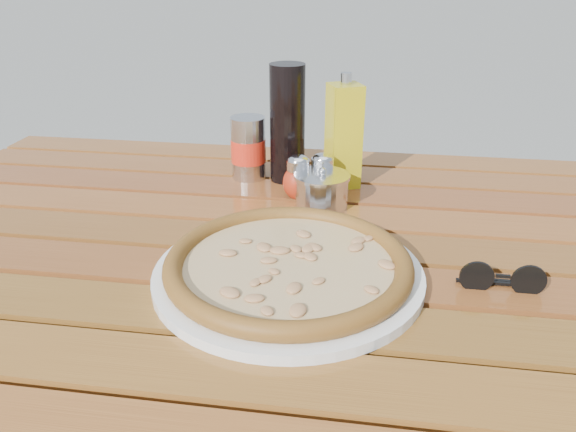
# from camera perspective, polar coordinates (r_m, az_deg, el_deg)

# --- Properties ---
(table) EXTENTS (1.40, 0.90, 0.75)m
(table) POSITION_cam_1_polar(r_m,az_deg,el_deg) (0.90, -0.19, -6.69)
(table) COLOR #391C0D
(table) RESTS_ON ground
(plate) EXTENTS (0.46, 0.46, 0.01)m
(plate) POSITION_cam_1_polar(r_m,az_deg,el_deg) (0.75, 0.03, -5.88)
(plate) COLOR white
(plate) RESTS_ON table
(pizza) EXTENTS (0.37, 0.37, 0.03)m
(pizza) POSITION_cam_1_polar(r_m,az_deg,el_deg) (0.75, 0.03, -4.84)
(pizza) COLOR beige
(pizza) RESTS_ON plate
(pepper_shaker) EXTENTS (0.06, 0.06, 0.08)m
(pepper_shaker) POSITION_cam_1_polar(r_m,az_deg,el_deg) (0.99, 1.02, 3.86)
(pepper_shaker) COLOR #AC2C13
(pepper_shaker) RESTS_ON table
(oregano_shaker) EXTENTS (0.07, 0.07, 0.08)m
(oregano_shaker) POSITION_cam_1_polar(r_m,az_deg,el_deg) (1.00, 3.50, 4.03)
(oregano_shaker) COLOR #353B17
(oregano_shaker) RESTS_ON table
(dark_bottle) EXTENTS (0.09, 0.09, 0.22)m
(dark_bottle) POSITION_cam_1_polar(r_m,az_deg,el_deg) (1.06, -0.06, 9.35)
(dark_bottle) COLOR black
(dark_bottle) RESTS_ON table
(soda_can) EXTENTS (0.08, 0.08, 0.12)m
(soda_can) POSITION_cam_1_polar(r_m,az_deg,el_deg) (1.09, -4.05, 6.85)
(soda_can) COLOR silver
(soda_can) RESTS_ON table
(olive_oil_cruet) EXTENTS (0.07, 0.07, 0.21)m
(olive_oil_cruet) POSITION_cam_1_polar(r_m,az_deg,el_deg) (1.04, 5.67, 8.13)
(olive_oil_cruet) COLOR gold
(olive_oil_cruet) RESTS_ON table
(parmesan_tin) EXTENTS (0.12, 0.12, 0.07)m
(parmesan_tin) POSITION_cam_1_polar(r_m,az_deg,el_deg) (0.96, 3.45, 2.64)
(parmesan_tin) COLOR silver
(parmesan_tin) RESTS_ON table
(sunglasses) EXTENTS (0.11, 0.02, 0.04)m
(sunglasses) POSITION_cam_1_polar(r_m,az_deg,el_deg) (0.78, 20.90, -6.03)
(sunglasses) COLOR black
(sunglasses) RESTS_ON table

